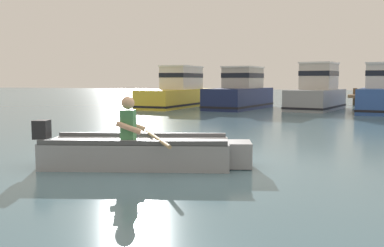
{
  "coord_description": "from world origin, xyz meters",
  "views": [
    {
      "loc": [
        2.81,
        -7.43,
        1.47
      ],
      "look_at": [
        -0.27,
        1.15,
        0.55
      ],
      "focal_mm": 40.65,
      "sensor_mm": 36.0,
      "label": 1
    }
  ],
  "objects_px": {
    "rowboat_with_person": "(141,151)",
    "moored_boat_navy": "(240,93)",
    "moored_boat_yellow": "(179,92)",
    "moored_boat_grey": "(317,92)"
  },
  "relations": [
    {
      "from": "moored_boat_yellow",
      "to": "moored_boat_navy",
      "type": "relative_size",
      "value": 1.26
    },
    {
      "from": "rowboat_with_person",
      "to": "moored_boat_grey",
      "type": "height_order",
      "value": "moored_boat_grey"
    },
    {
      "from": "rowboat_with_person",
      "to": "moored_boat_yellow",
      "type": "xyz_separation_m",
      "value": [
        -5.48,
        15.66,
        0.58
      ]
    },
    {
      "from": "moored_boat_grey",
      "to": "moored_boat_yellow",
      "type": "bearing_deg",
      "value": -179.33
    },
    {
      "from": "moored_boat_navy",
      "to": "moored_boat_grey",
      "type": "height_order",
      "value": "moored_boat_grey"
    },
    {
      "from": "moored_boat_navy",
      "to": "moored_boat_grey",
      "type": "distance_m",
      "value": 3.79
    },
    {
      "from": "rowboat_with_person",
      "to": "moored_boat_navy",
      "type": "xyz_separation_m",
      "value": [
        -1.93,
        15.29,
        0.56
      ]
    },
    {
      "from": "rowboat_with_person",
      "to": "moored_boat_yellow",
      "type": "height_order",
      "value": "moored_boat_yellow"
    },
    {
      "from": "moored_boat_yellow",
      "to": "moored_boat_grey",
      "type": "bearing_deg",
      "value": 0.67
    },
    {
      "from": "rowboat_with_person",
      "to": "moored_boat_yellow",
      "type": "bearing_deg",
      "value": 109.3
    }
  ]
}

